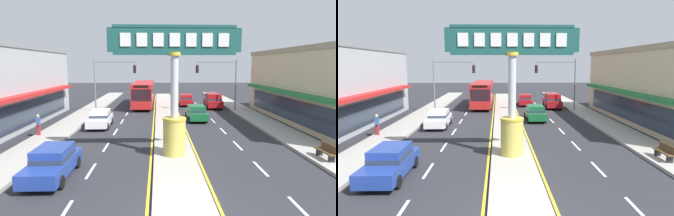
{
  "view_description": "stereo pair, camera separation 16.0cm",
  "coord_description": "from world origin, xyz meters",
  "views": [
    {
      "loc": [
        -0.98,
        -9.54,
        5.52
      ],
      "look_at": [
        -0.29,
        9.63,
        2.6
      ],
      "focal_mm": 30.14,
      "sensor_mm": 36.0,
      "label": 1
    },
    {
      "loc": [
        -0.82,
        -9.55,
        5.52
      ],
      "look_at": [
        -0.29,
        9.63,
        2.6
      ],
      "focal_mm": 30.14,
      "sensor_mm": 36.0,
      "label": 2
    }
  ],
  "objects": [
    {
      "name": "suv_near_right_lane",
      "position": [
        6.19,
        26.49,
        0.98
      ],
      "size": [
        2.06,
        4.65,
        1.9
      ],
      "color": "maroon",
      "rests_on": "ground"
    },
    {
      "name": "sedan_far_left_oncoming",
      "position": [
        2.88,
        29.15,
        0.79
      ],
      "size": [
        2.01,
        4.39,
        1.53
      ],
      "color": "maroon",
      "rests_on": "ground"
    },
    {
      "name": "pedestrian_near_kerb",
      "position": [
        -10.17,
        11.99,
        1.09
      ],
      "size": [
        0.28,
        0.42,
        1.61
      ],
      "color": "maroon",
      "rests_on": "sidewalk_left"
    },
    {
      "name": "sedan_near_left_lane",
      "position": [
        -6.19,
        4.03,
        0.79
      ],
      "size": [
        1.84,
        4.3,
        1.53
      ],
      "color": "navy",
      "rests_on": "ground"
    },
    {
      "name": "district_sign",
      "position": [
        -0.0,
        6.96,
        3.88
      ],
      "size": [
        7.69,
        1.42,
        7.65
      ],
      "color": "gold",
      "rests_on": "median_strip"
    },
    {
      "name": "traffic_light_left_side",
      "position": [
        -6.47,
        23.27,
        4.25
      ],
      "size": [
        4.86,
        0.46,
        6.2
      ],
      "color": "slate",
      "rests_on": "ground"
    },
    {
      "name": "traffic_light_right_side",
      "position": [
        6.47,
        23.46,
        4.25
      ],
      "size": [
        4.86,
        0.46,
        6.2
      ],
      "color": "slate",
      "rests_on": "ground"
    },
    {
      "name": "median_strip",
      "position": [
        0.0,
        18.0,
        0.07
      ],
      "size": [
        2.47,
        52.0,
        0.14
      ],
      "primitive_type": "cube",
      "color": "#A39E93",
      "rests_on": "ground"
    },
    {
      "name": "bus_far_right_lane",
      "position": [
        -2.89,
        28.63,
        1.87
      ],
      "size": [
        2.64,
        11.22,
        3.26
      ],
      "color": "#B21E1E",
      "rests_on": "ground"
    },
    {
      "name": "sidewalk_left",
      "position": [
        -9.2,
        16.0,
        0.09
      ],
      "size": [
        2.73,
        60.0,
        0.18
      ],
      "primitive_type": "cube",
      "color": "#9E9B93",
      "rests_on": "ground"
    },
    {
      "name": "sedan_mid_left_lane",
      "position": [
        -6.19,
        15.63,
        0.79
      ],
      "size": [
        1.92,
        4.34,
        1.53
      ],
      "color": "white",
      "rests_on": "ground"
    },
    {
      "name": "lane_markings",
      "position": [
        0.0,
        16.65,
        0.0
      ],
      "size": [
        9.21,
        52.0,
        0.01
      ],
      "color": "silver",
      "rests_on": "ground"
    },
    {
      "name": "storefront_right",
      "position": [
        15.84,
        16.76,
        3.58
      ],
      "size": [
        10.32,
        21.04,
        7.16
      ],
      "color": "beige",
      "rests_on": "ground"
    },
    {
      "name": "sidewalk_right",
      "position": [
        9.2,
        16.0,
        0.09
      ],
      "size": [
        2.73,
        60.0,
        0.18
      ],
      "primitive_type": "cube",
      "color": "#9E9B93",
      "rests_on": "ground"
    },
    {
      "name": "street_bench",
      "position": [
        8.7,
        5.73,
        0.65
      ],
      "size": [
        0.48,
        1.6,
        0.88
      ],
      "color": "brown",
      "rests_on": "sidewalk_right"
    },
    {
      "name": "sedan_kerb_right",
      "position": [
        2.89,
        18.37,
        0.79
      ],
      "size": [
        1.89,
        4.33,
        1.53
      ],
      "color": "#14562D",
      "rests_on": "ground"
    }
  ]
}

